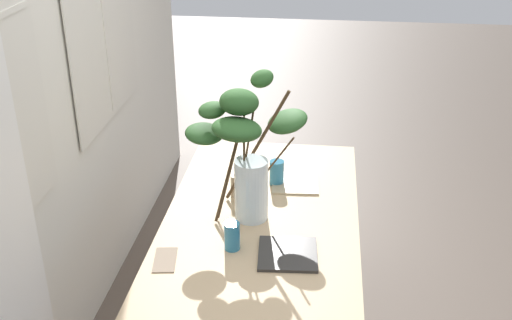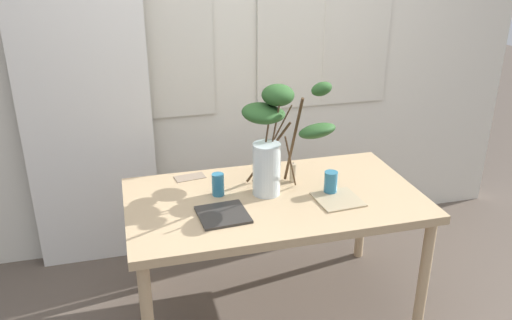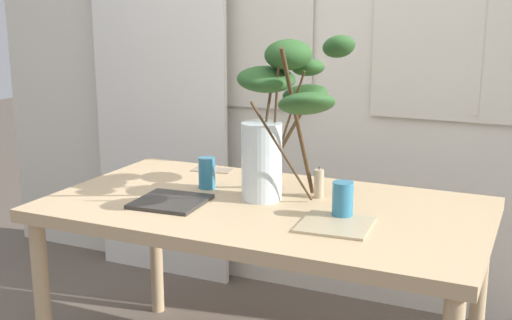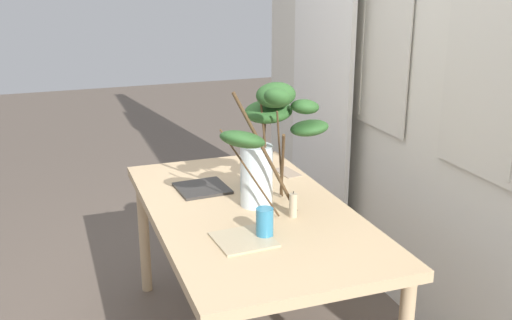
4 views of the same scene
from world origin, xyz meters
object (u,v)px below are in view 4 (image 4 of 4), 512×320
(vase_with_branches, at_px, (268,139))
(plate_square_left, at_px, (202,188))
(drinking_glass_blue_right, at_px, (265,223))
(plate_square_right, at_px, (244,240))
(drinking_glass_blue_left, at_px, (248,174))
(pillar_candle, at_px, (293,205))
(dining_table, at_px, (250,223))

(vase_with_branches, height_order, plate_square_left, vase_with_branches)
(drinking_glass_blue_right, relative_size, plate_square_right, 0.55)
(vase_with_branches, relative_size, drinking_glass_blue_left, 5.12)
(plate_square_left, distance_m, pillar_candle, 0.55)
(drinking_glass_blue_right, xyz_separation_m, plate_square_right, (0.01, -0.09, -0.06))
(vase_with_branches, distance_m, drinking_glass_blue_right, 0.41)
(dining_table, bearing_deg, pillar_candle, 44.29)
(dining_table, distance_m, drinking_glass_blue_right, 0.34)
(dining_table, height_order, drinking_glass_blue_right, drinking_glass_blue_right)
(drinking_glass_blue_right, relative_size, plate_square_left, 0.51)
(dining_table, bearing_deg, drinking_glass_blue_left, 162.00)
(drinking_glass_blue_left, relative_size, plate_square_left, 0.51)
(vase_with_branches, relative_size, drinking_glass_blue_right, 5.05)
(vase_with_branches, height_order, drinking_glass_blue_right, vase_with_branches)
(dining_table, bearing_deg, plate_square_left, -155.65)
(dining_table, bearing_deg, vase_with_branches, 71.64)
(drinking_glass_blue_left, height_order, drinking_glass_blue_right, drinking_glass_blue_right)
(vase_with_branches, xyz_separation_m, drinking_glass_blue_right, (0.28, -0.12, -0.27))
(plate_square_right, bearing_deg, plate_square_left, -179.35)
(plate_square_left, bearing_deg, dining_table, 24.35)
(drinking_glass_blue_left, distance_m, drinking_glass_blue_right, 0.61)
(vase_with_branches, bearing_deg, drinking_glass_blue_left, 177.09)
(plate_square_right, xyz_separation_m, pillar_candle, (-0.16, 0.29, 0.05))
(drinking_glass_blue_right, bearing_deg, pillar_candle, 128.31)
(vase_with_branches, xyz_separation_m, plate_square_right, (0.29, -0.21, -0.33))
(drinking_glass_blue_right, bearing_deg, dining_table, 172.38)
(vase_with_branches, bearing_deg, pillar_candle, 29.48)
(drinking_glass_blue_left, height_order, plate_square_left, drinking_glass_blue_left)
(dining_table, height_order, drinking_glass_blue_left, drinking_glass_blue_left)
(drinking_glass_blue_left, relative_size, pillar_candle, 1.02)
(dining_table, xyz_separation_m, pillar_candle, (0.15, 0.15, 0.13))
(drinking_glass_blue_right, bearing_deg, plate_square_right, -86.00)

